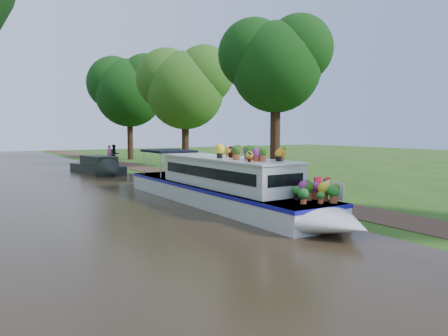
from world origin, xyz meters
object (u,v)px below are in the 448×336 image
(plant_boat, at_px, (226,185))
(second_boat, at_px, (99,166))
(pedestrian_pink, at_px, (110,154))
(sandwich_board, at_px, (322,192))
(pedestrian_dark, at_px, (115,154))

(plant_boat, height_order, second_boat, plant_boat)
(pedestrian_pink, bearing_deg, sandwich_board, -86.50)
(second_boat, bearing_deg, sandwich_board, -85.14)
(pedestrian_dark, bearing_deg, second_boat, -118.88)
(pedestrian_dark, bearing_deg, sandwich_board, -91.42)
(second_boat, height_order, pedestrian_dark, pedestrian_dark)
(plant_boat, relative_size, sandwich_board, 12.85)
(pedestrian_pink, bearing_deg, second_boat, -110.02)
(sandwich_board, height_order, pedestrian_pink, pedestrian_pink)
(second_boat, distance_m, pedestrian_dark, 7.51)
(sandwich_board, distance_m, pedestrian_pink, 25.12)
(plant_boat, height_order, sandwich_board, plant_boat)
(plant_boat, xyz_separation_m, pedestrian_dark, (2.88, 22.19, 0.01))
(second_boat, height_order, pedestrian_pink, pedestrian_pink)
(pedestrian_pink, relative_size, pedestrian_dark, 0.95)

